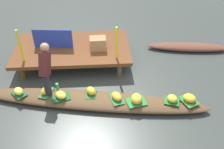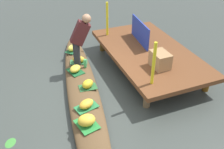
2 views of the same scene
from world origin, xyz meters
name	(u,v)px [view 2 (image 2 of 2)]	position (x,y,z in m)	size (l,w,h in m)	color
canal_water	(83,98)	(0.00, 0.00, 0.00)	(40.00, 40.00, 0.00)	#393F3B
dock_platform	(149,53)	(-0.55, 1.81, 0.42)	(3.20, 1.80, 0.48)	brown
vendor_boat	(83,94)	(0.00, 0.00, 0.11)	(5.37, 0.65, 0.22)	brown
leaf_mat_0	(72,51)	(-1.71, 0.22, 0.22)	(0.36, 0.24, 0.01)	#1C5831
banana_bunch_0	(72,48)	(-1.71, 0.22, 0.30)	(0.26, 0.19, 0.15)	#F3E34B
leaf_mat_1	(79,62)	(-1.08, 0.22, 0.22)	(0.41, 0.23, 0.01)	#347242
banana_bunch_1	(79,59)	(-1.08, 0.22, 0.30)	(0.29, 0.18, 0.16)	gold
leaf_mat_2	(88,87)	(-0.03, 0.12, 0.22)	(0.36, 0.24, 0.01)	#2A6131
banana_bunch_2	(88,84)	(-0.03, 0.12, 0.31)	(0.26, 0.19, 0.17)	gold
leaf_mat_3	(87,107)	(0.56, -0.09, 0.22)	(0.42, 0.25, 0.01)	#27763E
banana_bunch_3	(86,104)	(0.56, -0.09, 0.30)	(0.30, 0.20, 0.15)	gold
leaf_mat_5	(87,124)	(0.99, -0.22, 0.22)	(0.43, 0.32, 0.01)	#278136
banana_bunch_5	(87,120)	(0.99, -0.22, 0.32)	(0.30, 0.25, 0.19)	gold
leaf_mat_7	(75,71)	(-0.71, 0.04, 0.22)	(0.41, 0.28, 0.01)	#185429
banana_bunch_7	(75,69)	(-0.71, 0.04, 0.29)	(0.29, 0.21, 0.14)	gold
vendor_person	(80,37)	(-0.99, 0.27, 0.91)	(0.26, 0.51, 1.21)	#28282D
water_bottle	(85,63)	(-0.82, 0.30, 0.32)	(0.07, 0.07, 0.20)	#47B461
market_banner	(140,32)	(-1.05, 1.81, 0.75)	(1.08, 0.03, 0.55)	#24389D
railing_post_west	(107,19)	(-1.75, 1.21, 0.92)	(0.06, 0.06, 0.88)	yellow
railing_post_east	(154,64)	(0.65, 1.21, 0.92)	(0.06, 0.06, 0.88)	yellow
produce_crate	(160,60)	(0.18, 1.66, 0.65)	(0.44, 0.32, 0.34)	#A1774D
drifting_plant_0	(10,143)	(0.72, -1.50, 0.00)	(0.22, 0.17, 0.01)	#3C8935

